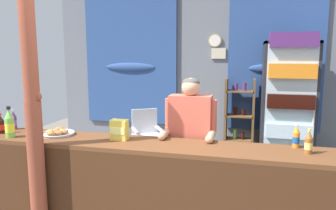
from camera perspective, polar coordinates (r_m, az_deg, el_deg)
ground_plane at (r=4.16m, az=2.32°, el=-15.85°), size 8.22×8.22×0.00m
back_wall_curtained at (r=5.70m, az=6.24°, el=5.62°), size 5.41×0.22×2.76m
stall_counter at (r=3.07m, az=-1.50°, el=-13.58°), size 4.14×0.52×0.91m
timber_post at (r=3.18m, az=-22.76°, el=-0.30°), size 0.17×0.15×2.65m
drink_fridge at (r=5.07m, az=20.42°, el=1.30°), size 0.74×0.76×2.04m
bottle_shelf_rack at (r=5.44m, az=12.45°, el=-2.28°), size 0.48×0.28×1.35m
plastic_lawn_chair at (r=5.23m, az=-3.85°, el=-4.89°), size 0.60×0.60×0.86m
shopkeeper at (r=3.39m, az=3.94°, el=-4.55°), size 0.55×0.42×1.50m
soda_bottle_lime_soda at (r=3.65m, az=-26.15°, el=-3.06°), size 0.09×0.09×0.32m
soda_bottle_cola at (r=3.89m, az=-27.43°, el=-3.14°), size 0.07×0.07×0.22m
soda_bottle_grape_soda at (r=4.03m, az=-25.57°, el=-2.51°), size 0.06×0.06×0.23m
soda_bottle_orange_soda at (r=3.15m, az=21.68°, el=-5.32°), size 0.06×0.06×0.22m
soda_bottle_iced_tea at (r=3.01m, az=23.56°, el=-6.17°), size 0.07×0.07×0.22m
snack_box_instant_noodle at (r=3.23m, az=-8.58°, el=-4.35°), size 0.16×0.11×0.20m
pastry_tray at (r=3.58m, az=-18.86°, el=-4.66°), size 0.34×0.34×0.07m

